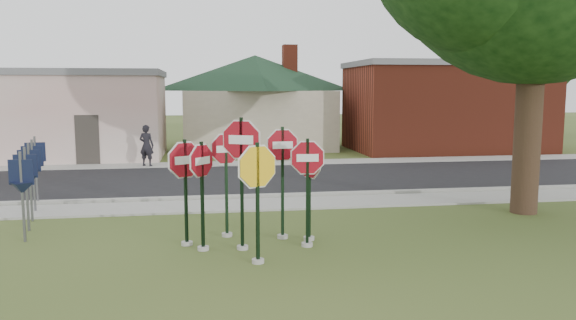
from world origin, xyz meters
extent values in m
plane|color=#384B1C|center=(0.00, 0.00, 0.00)|extent=(120.00, 120.00, 0.00)
cube|color=gray|center=(0.00, 5.50, 0.03)|extent=(60.00, 1.60, 0.06)
cube|color=black|center=(0.00, 10.00, 0.02)|extent=(60.00, 7.00, 0.04)
cube|color=gray|center=(0.00, 14.30, 0.03)|extent=(60.00, 1.60, 0.06)
cube|color=gray|center=(0.00, 6.50, 0.07)|extent=(60.00, 0.20, 0.14)
cylinder|color=#A19D96|center=(-0.31, 1.17, 0.04)|extent=(0.24, 0.24, 0.08)
cube|color=black|center=(-0.31, 1.17, 1.38)|extent=(0.08, 0.07, 2.77)
cylinder|color=white|center=(-0.31, 1.17, 2.31)|extent=(1.05, 0.48, 1.14)
cylinder|color=maroon|center=(-0.31, 1.17, 2.31)|extent=(0.97, 0.45, 1.06)
cube|color=white|center=(-0.31, 1.17, 2.31)|extent=(0.48, 0.23, 0.18)
cylinder|color=#A19D96|center=(-0.08, 0.20, 0.04)|extent=(0.24, 0.24, 0.08)
cube|color=black|center=(-0.08, 0.20, 1.17)|extent=(0.08, 0.07, 2.35)
cylinder|color=white|center=(-0.08, 0.20, 1.89)|extent=(1.05, 0.52, 1.16)
cylinder|color=yellow|center=(-0.08, 0.20, 1.89)|extent=(0.97, 0.49, 1.07)
cylinder|color=#A19D96|center=(-1.12, 1.24, 0.04)|extent=(0.24, 0.24, 0.08)
cube|color=black|center=(-1.12, 1.24, 1.14)|extent=(0.08, 0.08, 2.28)
cylinder|color=white|center=(-1.12, 1.24, 1.89)|extent=(0.64, 0.74, 0.97)
cylinder|color=maroon|center=(-1.12, 1.24, 1.89)|extent=(0.60, 0.69, 0.89)
cube|color=white|center=(-1.12, 1.24, 1.89)|extent=(0.30, 0.34, 0.15)
cylinder|color=#A19D96|center=(1.08, 1.19, 0.04)|extent=(0.24, 0.24, 0.08)
cube|color=black|center=(1.08, 1.19, 1.16)|extent=(0.06, 0.06, 2.32)
cylinder|color=white|center=(1.08, 1.19, 1.91)|extent=(1.00, 0.11, 1.00)
cylinder|color=maroon|center=(1.08, 1.19, 1.91)|extent=(0.93, 0.11, 0.93)
cube|color=white|center=(1.08, 1.19, 1.91)|extent=(0.46, 0.05, 0.16)
cylinder|color=#A19D96|center=(0.65, 1.91, 0.04)|extent=(0.24, 0.24, 0.08)
cube|color=black|center=(0.65, 1.91, 1.26)|extent=(0.07, 0.06, 2.52)
cylinder|color=white|center=(0.65, 1.91, 2.11)|extent=(0.99, 0.14, 1.00)
cylinder|color=maroon|center=(0.65, 1.91, 2.11)|extent=(0.92, 0.14, 0.92)
cube|color=white|center=(0.65, 1.91, 2.11)|extent=(0.46, 0.07, 0.16)
cylinder|color=#A19D96|center=(-0.58, 2.26, 0.04)|extent=(0.24, 0.24, 0.08)
cube|color=black|center=(-0.58, 2.26, 1.20)|extent=(0.07, 0.06, 2.41)
cylinder|color=white|center=(-0.58, 2.26, 2.01)|extent=(0.95, 0.25, 0.97)
cylinder|color=maroon|center=(-0.58, 2.26, 2.01)|extent=(0.88, 0.24, 0.90)
cube|color=white|center=(-0.58, 2.26, 2.01)|extent=(0.44, 0.12, 0.16)
cylinder|color=#A19D96|center=(1.21, 1.67, 0.04)|extent=(0.24, 0.24, 0.08)
cube|color=black|center=(1.21, 1.67, 1.11)|extent=(0.07, 0.08, 2.22)
cylinder|color=white|center=(1.21, 1.67, 1.78)|extent=(0.48, 1.00, 1.09)
cylinder|color=maroon|center=(1.21, 1.67, 1.78)|extent=(0.45, 0.93, 1.01)
cube|color=white|center=(1.21, 1.67, 1.78)|extent=(0.22, 0.46, 0.17)
cylinder|color=#A19D96|center=(-1.47, 1.67, 0.04)|extent=(0.24, 0.24, 0.08)
cube|color=black|center=(-1.47, 1.67, 1.15)|extent=(0.08, 0.07, 2.29)
cylinder|color=white|center=(-1.47, 1.67, 1.85)|extent=(0.95, 0.56, 1.09)
cylinder|color=maroon|center=(-1.47, 1.67, 1.85)|extent=(0.88, 0.53, 1.01)
cube|color=white|center=(-1.47, 1.67, 1.85)|extent=(0.44, 0.26, 0.17)
cube|color=#59595E|center=(-5.00, 2.50, 1.00)|extent=(0.05, 0.05, 2.00)
cube|color=black|center=(-5.00, 2.50, 1.55)|extent=(0.55, 0.13, 0.55)
cone|color=black|center=(-5.00, 2.50, 1.20)|extent=(0.65, 0.65, 0.25)
cube|color=#59595E|center=(-5.20, 3.50, 1.00)|extent=(0.05, 0.05, 2.00)
cube|color=black|center=(-5.20, 3.50, 1.55)|extent=(0.55, 0.09, 0.55)
cone|color=black|center=(-5.20, 3.50, 1.20)|extent=(0.62, 0.62, 0.25)
cube|color=#59595E|center=(-5.40, 4.50, 1.00)|extent=(0.05, 0.05, 2.00)
cube|color=black|center=(-5.40, 4.50, 1.55)|extent=(0.55, 0.05, 0.55)
cone|color=black|center=(-5.40, 4.50, 1.20)|extent=(0.58, 0.58, 0.25)
cube|color=#59595E|center=(-5.60, 5.50, 1.00)|extent=(0.05, 0.05, 2.00)
cube|color=black|center=(-5.60, 5.50, 1.55)|extent=(0.55, 0.05, 0.55)
cone|color=black|center=(-5.60, 5.50, 1.20)|extent=(0.58, 0.58, 0.25)
cube|color=#59595E|center=(-5.80, 6.50, 1.00)|extent=(0.05, 0.05, 2.00)
cube|color=black|center=(-5.80, 6.50, 1.55)|extent=(0.55, 0.09, 0.55)
cone|color=black|center=(-5.80, 6.50, 1.20)|extent=(0.62, 0.62, 0.25)
cube|color=silver|center=(-9.00, 18.00, 2.00)|extent=(12.00, 6.00, 4.00)
cube|color=slate|center=(-9.00, 18.00, 4.05)|extent=(12.20, 6.20, 0.30)
cube|color=#332D28|center=(-6.00, 15.02, 1.10)|extent=(1.00, 0.10, 2.20)
cube|color=#BFB298|center=(2.00, 22.00, 1.60)|extent=(8.00, 8.00, 3.20)
pyramid|color=black|center=(2.00, 22.00, 5.20)|extent=(11.60, 11.60, 2.00)
cube|color=maroon|center=(4.00, 22.00, 5.00)|extent=(0.80, 0.80, 1.60)
cube|color=maroon|center=(12.00, 18.50, 2.25)|extent=(10.00, 6.00, 4.50)
cube|color=slate|center=(12.00, 18.50, 4.60)|extent=(10.20, 6.20, 0.30)
cube|color=white|center=(10.00, 15.55, 2.60)|extent=(2.00, 0.08, 0.90)
cylinder|color=#2F2215|center=(7.50, 3.50, 2.90)|extent=(0.70, 0.70, 5.80)
cylinder|color=#2F2215|center=(22.00, 26.00, 2.00)|extent=(0.50, 0.50, 4.00)
sphere|color=black|center=(22.00, 26.00, 5.60)|extent=(5.60, 5.60, 5.60)
imported|color=black|center=(-3.42, 14.02, 0.94)|extent=(0.75, 0.63, 1.76)
camera|label=1|loc=(-1.12, -10.27, 3.37)|focal=35.00mm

